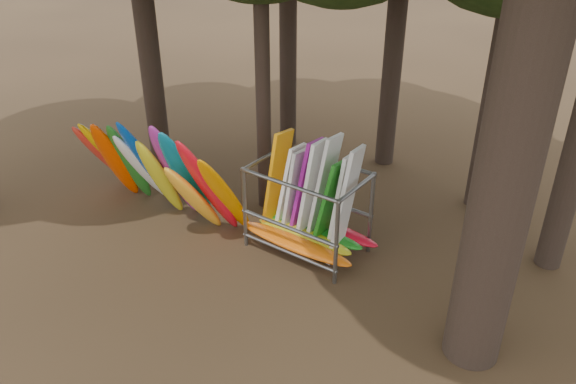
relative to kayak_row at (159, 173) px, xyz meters
The scene contains 3 objects.
ground 3.37m from the kayak_row, 11.36° to the right, with size 120.00×120.00×0.00m, color #47331E.
kayak_row is the anchor object (origin of this frame).
storage_rack 3.94m from the kayak_row, 14.70° to the left, with size 3.24×1.54×2.89m.
Camera 1 is at (6.86, -7.63, 7.58)m, focal length 35.00 mm.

